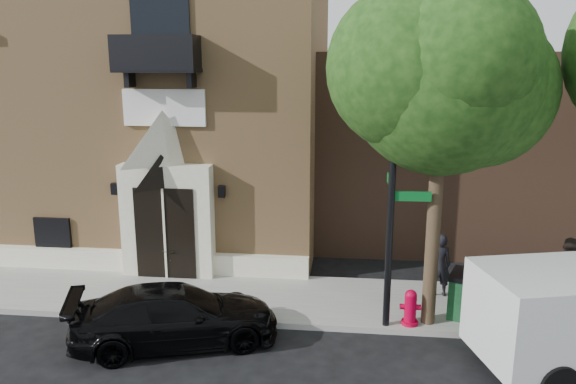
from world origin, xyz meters
The scene contains 12 objects.
ground centered at (0.00, 0.00, 0.00)m, with size 120.00×120.00×0.00m, color black.
sidewalk centered at (1.00, 1.50, 0.07)m, with size 42.00×3.00×0.15m, color gray.
church centered at (-2.99, 7.95, 4.63)m, with size 12.20×11.01×9.30m.
neighbour_building centered at (12.00, 9.00, 3.20)m, with size 18.00×8.00×6.40m, color brown.
street_tree_left centered at (6.03, 0.35, 5.87)m, with size 4.97×4.38×7.77m.
black_sedan centered at (0.32, -0.91, 0.66)m, with size 1.84×4.53×1.32m, color black.
street_sign centered at (5.03, 0.22, 3.17)m, with size 0.96×0.96×6.00m.
fire_hydrant centered at (5.56, 0.29, 0.57)m, with size 0.49×0.39×0.86m.
dumpster centered at (7.37, 0.73, 0.70)m, with size 1.89×1.47×1.09m.
planter centered at (-0.99, 2.68, 0.56)m, with size 0.73×0.63×0.81m, color #546E30.
pedestrian_near centered at (6.46, 2.06, 0.99)m, with size 0.61×0.40×1.67m, color black.
pedestrian_far centered at (9.44, 1.48, 1.09)m, with size 0.91×0.71×1.87m, color black.
Camera 1 is at (4.07, -12.00, 6.22)m, focal length 35.00 mm.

